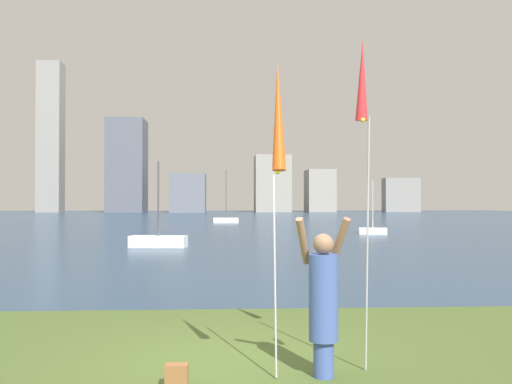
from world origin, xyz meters
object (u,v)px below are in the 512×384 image
(bag, at_px, (177,376))
(sailboat_4, at_px, (226,220))
(kite_flag_left, at_px, (278,121))
(person, at_px, (323,298))
(sailboat_0, at_px, (158,241))
(sailboat_3, at_px, (373,231))
(kite_flag_right, at_px, (362,91))

(bag, xyz_separation_m, sailboat_4, (0.65, 48.72, 0.17))
(kite_flag_left, height_order, bag, kite_flag_left)
(person, distance_m, kite_flag_left, 2.18)
(person, relative_size, kite_flag_left, 0.51)
(person, relative_size, sailboat_4, 0.38)
(person, distance_m, sailboat_4, 48.42)
(sailboat_0, bearing_deg, bag, -82.81)
(kite_flag_left, relative_size, sailboat_3, 1.09)
(person, bearing_deg, sailboat_3, 93.49)
(person, bearing_deg, sailboat_4, 110.52)
(kite_flag_right, height_order, sailboat_3, kite_flag_right)
(sailboat_0, distance_m, sailboat_3, 15.56)
(person, bearing_deg, bag, -150.55)
(person, xyz_separation_m, kite_flag_right, (0.57, 0.37, 2.58))
(person, distance_m, sailboat_3, 30.05)
(kite_flag_right, bearing_deg, bag, -163.57)
(sailboat_0, relative_size, sailboat_3, 1.14)
(sailboat_3, bearing_deg, bag, -108.68)
(kite_flag_right, xyz_separation_m, bag, (-2.30, -0.68, -3.38))
(kite_flag_right, relative_size, sailboat_3, 1.21)
(kite_flag_left, relative_size, sailboat_0, 0.96)
(sailboat_3, bearing_deg, kite_flag_left, -106.63)
(kite_flag_right, relative_size, sailboat_4, 0.82)
(kite_flag_left, relative_size, sailboat_4, 0.74)
(person, relative_size, kite_flag_right, 0.46)
(bag, bearing_deg, sailboat_3, 71.32)
(kite_flag_right, xyz_separation_m, sailboat_3, (7.59, 28.55, -3.28))
(person, height_order, bag, person)
(sailboat_3, relative_size, sailboat_4, 0.67)
(bag, bearing_deg, sailboat_4, 89.24)
(sailboat_3, bearing_deg, kite_flag_right, -104.88)
(sailboat_4, bearing_deg, person, -88.73)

